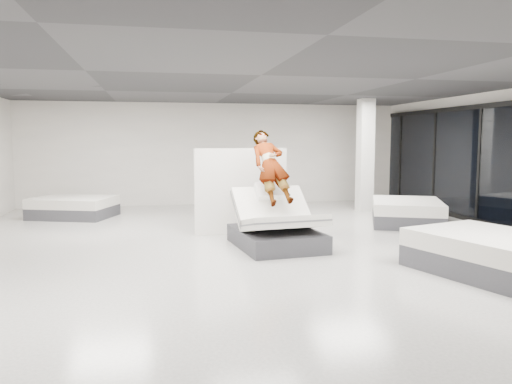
% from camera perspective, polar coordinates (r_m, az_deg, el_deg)
% --- Properties ---
extents(room, '(14.00, 14.04, 3.20)m').
position_cam_1_polar(room, '(9.07, 0.58, 3.13)').
color(room, beige).
rests_on(room, ground).
extents(hero_bed, '(1.66, 2.08, 1.22)m').
position_cam_1_polar(hero_bed, '(9.56, 2.35, -4.13)').
color(hero_bed, '#37373C').
rests_on(hero_bed, floor).
extents(person, '(0.82, 1.68, 1.45)m').
position_cam_1_polar(person, '(9.75, 1.72, 1.25)').
color(person, slate).
rests_on(person, hero_bed).
extents(remote, '(0.07, 0.15, 0.08)m').
position_cam_1_polar(remote, '(9.52, 3.67, -0.20)').
color(remote, black).
rests_on(remote, person).
extents(divider_panel, '(2.06, 0.24, 1.87)m').
position_cam_1_polar(divider_panel, '(10.93, -1.70, 0.12)').
color(divider_panel, silver).
rests_on(divider_panel, floor).
extents(flat_bed_right_far, '(2.31, 2.58, 0.58)m').
position_cam_1_polar(flat_bed_right_far, '(12.74, 16.84, -2.21)').
color(flat_bed_right_far, '#37373C').
rests_on(flat_bed_right_far, floor).
extents(flat_bed_right_near, '(2.28, 2.65, 0.62)m').
position_cam_1_polar(flat_bed_right_near, '(8.51, 25.51, -6.43)').
color(flat_bed_right_near, '#37373C').
rests_on(flat_bed_right_near, floor).
extents(flat_bed_left_far, '(2.35, 2.06, 0.54)m').
position_cam_1_polar(flat_bed_left_far, '(14.07, -20.12, -1.65)').
color(flat_bed_left_far, '#37373C').
rests_on(flat_bed_left_far, floor).
extents(column, '(0.40, 0.40, 3.20)m').
position_cam_1_polar(column, '(14.61, 12.36, 4.08)').
color(column, silver).
rests_on(column, floor).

